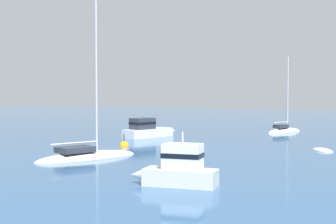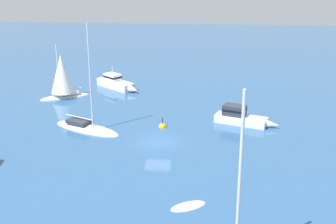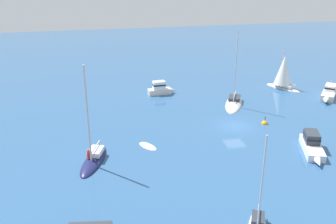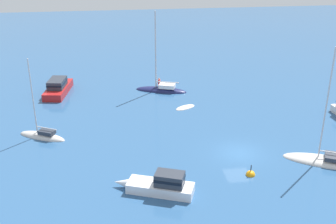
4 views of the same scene
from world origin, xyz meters
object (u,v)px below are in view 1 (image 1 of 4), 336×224
object	(u,v)px
sloop_1	(284,131)
sloop_2	(86,157)
channel_buoy	(124,146)
motor_cruiser	(178,169)
powerboat	(148,130)
rib	(323,151)

from	to	relation	value
sloop_1	sloop_2	distance (m)	28.60
sloop_1	channel_buoy	bearing A→B (deg)	-179.94
sloop_1	channel_buoy	size ratio (longest dim) A/B	6.26
sloop_2	motor_cruiser	xyz separation A→B (m)	(-9.70, 6.87, 0.74)
powerboat	channel_buoy	bearing A→B (deg)	-147.81
rib	powerboat	size ratio (longest dim) A/B	0.44
motor_cruiser	channel_buoy	distance (m)	18.30
sloop_1	motor_cruiser	world-z (taller)	sloop_1
sloop_1	channel_buoy	world-z (taller)	sloop_1
rib	powerboat	world-z (taller)	powerboat
rib	channel_buoy	xyz separation A→B (m)	(15.93, 3.24, 0.00)
rib	sloop_1	world-z (taller)	sloop_1
channel_buoy	motor_cruiser	bearing A→B (deg)	126.60
sloop_1	motor_cruiser	xyz separation A→B (m)	(-0.91, 34.09, 0.73)
sloop_1	powerboat	distance (m)	16.17
motor_cruiser	channel_buoy	bearing A→B (deg)	-57.95
powerboat	channel_buoy	size ratio (longest dim) A/B	4.76
sloop_2	motor_cruiser	distance (m)	11.91
sloop_2	motor_cruiser	world-z (taller)	sloop_2
rib	sloop_2	bearing A→B (deg)	97.04
rib	powerboat	distance (m)	18.31
sloop_2	motor_cruiser	size ratio (longest dim) A/B	2.52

